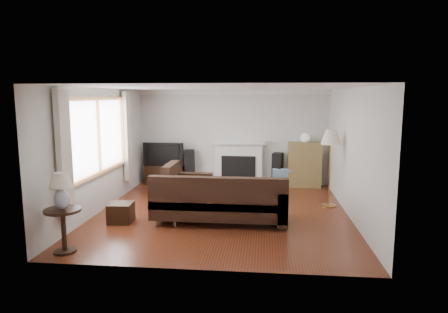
# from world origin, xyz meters

# --- Properties ---
(room) EXTENTS (5.10, 5.60, 2.54)m
(room) POSITION_xyz_m (0.00, 0.00, 1.25)
(room) COLOR #592513
(room) RESTS_ON ground
(window) EXTENTS (0.12, 2.74, 1.54)m
(window) POSITION_xyz_m (-2.45, -0.20, 1.55)
(window) COLOR olive
(window) RESTS_ON room
(curtain_near) EXTENTS (0.10, 0.35, 2.10)m
(curtain_near) POSITION_xyz_m (-2.40, -1.72, 1.40)
(curtain_near) COLOR beige
(curtain_near) RESTS_ON room
(curtain_far) EXTENTS (0.10, 0.35, 2.10)m
(curtain_far) POSITION_xyz_m (-2.40, 1.32, 1.40)
(curtain_far) COLOR beige
(curtain_far) RESTS_ON room
(fireplace) EXTENTS (1.40, 0.26, 1.15)m
(fireplace) POSITION_xyz_m (0.15, 2.64, 0.57)
(fireplace) COLOR white
(fireplace) RESTS_ON room
(tv_stand) EXTENTS (1.01, 0.45, 0.50)m
(tv_stand) POSITION_xyz_m (-1.82, 2.49, 0.25)
(tv_stand) COLOR black
(tv_stand) RESTS_ON ground
(television) EXTENTS (1.08, 0.14, 0.62)m
(television) POSITION_xyz_m (-1.82, 2.49, 0.82)
(television) COLOR black
(television) RESTS_ON tv_stand
(speaker_left) EXTENTS (0.29, 0.33, 0.92)m
(speaker_left) POSITION_xyz_m (-1.16, 2.55, 0.46)
(speaker_left) COLOR black
(speaker_left) RESTS_ON ground
(speaker_right) EXTENTS (0.32, 0.35, 0.87)m
(speaker_right) POSITION_xyz_m (1.18, 2.54, 0.44)
(speaker_right) COLOR black
(speaker_right) RESTS_ON ground
(bookshelf) EXTENTS (0.84, 0.40, 1.16)m
(bookshelf) POSITION_xyz_m (1.86, 2.52, 0.58)
(bookshelf) COLOR olive
(bookshelf) RESTS_ON ground
(globe_lamp) EXTENTS (0.24, 0.24, 0.24)m
(globe_lamp) POSITION_xyz_m (1.86, 2.52, 1.28)
(globe_lamp) COLOR white
(globe_lamp) RESTS_ON bookshelf
(sectional_sofa) EXTENTS (2.69, 1.96, 0.87)m
(sectional_sofa) POSITION_xyz_m (0.02, -0.64, 0.43)
(sectional_sofa) COLOR black
(sectional_sofa) RESTS_ON ground
(coffee_table) EXTENTS (1.11, 0.72, 0.41)m
(coffee_table) POSITION_xyz_m (-0.18, 0.81, 0.20)
(coffee_table) COLOR #A36D4E
(coffee_table) RESTS_ON ground
(footstool) EXTENTS (0.46, 0.46, 0.36)m
(footstool) POSITION_xyz_m (-1.82, -0.84, 0.18)
(footstool) COLOR black
(footstool) RESTS_ON ground
(floor_lamp) EXTENTS (0.51, 0.51, 1.64)m
(floor_lamp) POSITION_xyz_m (2.22, 0.67, 0.82)
(floor_lamp) COLOR #BA8340
(floor_lamp) RESTS_ON ground
(side_table) EXTENTS (0.54, 0.54, 0.67)m
(side_table) POSITION_xyz_m (-2.15, -2.34, 0.34)
(side_table) COLOR black
(side_table) RESTS_ON ground
(table_lamp) EXTENTS (0.34, 0.34, 0.54)m
(table_lamp) POSITION_xyz_m (-2.15, -2.34, 0.95)
(table_lamp) COLOR silver
(table_lamp) RESTS_ON side_table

